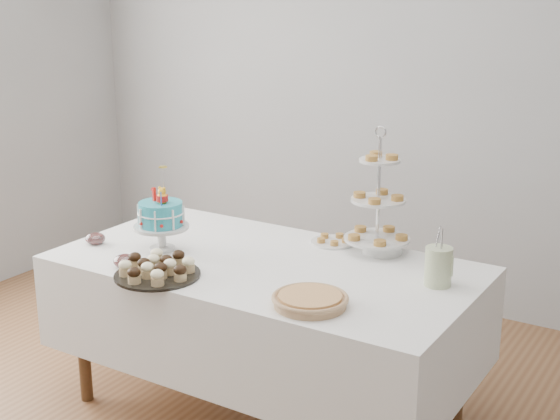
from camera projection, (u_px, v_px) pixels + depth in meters
The scene contains 11 objects.
walls at pixel (224, 148), 3.15m from camera, with size 5.04×4.04×2.70m.
table at pixel (265, 308), 3.62m from camera, with size 1.92×1.02×0.77m.
birthday_cake at pixel (162, 228), 3.68m from camera, with size 0.26×0.26×0.40m.
cupcake_tray at pixel (157, 267), 3.37m from camera, with size 0.38×0.38×0.09m.
pie at pixel (310, 300), 3.05m from camera, with size 0.31×0.31×0.05m.
tiered_stand at pixel (378, 201), 3.61m from camera, with size 0.31×0.31×0.60m.
plate_stack at pixel (382, 245), 3.66m from camera, with size 0.19×0.19×0.07m.
pastry_plate at pixel (333, 240), 3.80m from camera, with size 0.22×0.22×0.03m.
jam_bowl_a at pixel (125, 261), 3.47m from camera, with size 0.10×0.10×0.06m.
jam_bowl_b at pixel (95, 239), 3.79m from camera, with size 0.10×0.10×0.06m.
utensil_pitcher at pixel (438, 265), 3.25m from camera, with size 0.12×0.11×0.26m.
Camera 1 is at (1.83, -2.50, 1.99)m, focal length 50.00 mm.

